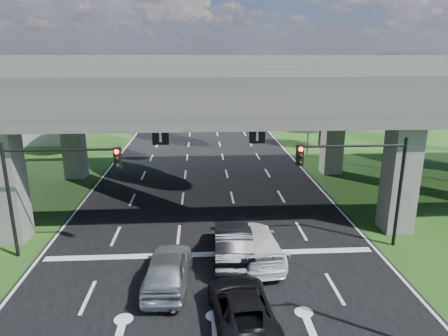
{
  "coord_description": "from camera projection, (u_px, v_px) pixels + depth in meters",
  "views": [
    {
      "loc": [
        -0.48,
        -15.27,
        10.06
      ],
      "look_at": [
        0.91,
        7.31,
        3.61
      ],
      "focal_mm": 32.0,
      "sensor_mm": 36.0,
      "label": 1
    }
  ],
  "objects": [
    {
      "name": "ground",
      "position": [
        213.0,
        293.0,
        17.44
      ],
      "size": [
        160.0,
        160.0,
        0.0
      ],
      "primitive_type": "plane",
      "color": "#214415",
      "rests_on": "ground"
    },
    {
      "name": "road",
      "position": [
        208.0,
        208.0,
        27.04
      ],
      "size": [
        18.0,
        120.0,
        0.03
      ],
      "primitive_type": "cube",
      "color": "black",
      "rests_on": "ground"
    },
    {
      "name": "overpass",
      "position": [
        206.0,
        88.0,
        26.79
      ],
      "size": [
        80.0,
        15.0,
        10.0
      ],
      "color": "#373432",
      "rests_on": "ground"
    },
    {
      "name": "signal_right",
      "position": [
        362.0,
        173.0,
        20.54
      ],
      "size": [
        5.76,
        0.54,
        6.0
      ],
      "color": "black",
      "rests_on": "ground"
    },
    {
      "name": "signal_left",
      "position": [
        51.0,
        178.0,
        19.62
      ],
      "size": [
        5.76,
        0.54,
        6.0
      ],
      "color": "black",
      "rests_on": "ground"
    },
    {
      "name": "streetlight_far",
      "position": [
        306.0,
        99.0,
        39.48
      ],
      "size": [
        3.38,
        0.25,
        10.0
      ],
      "color": "gray",
      "rests_on": "ground"
    },
    {
      "name": "streetlight_beyond",
      "position": [
        276.0,
        86.0,
        54.83
      ],
      "size": [
        3.38,
        0.25,
        10.0
      ],
      "color": "gray",
      "rests_on": "ground"
    },
    {
      "name": "tree_left_near",
      "position": [
        66.0,
        108.0,
        40.26
      ],
      "size": [
        4.5,
        4.5,
        7.8
      ],
      "color": "black",
      "rests_on": "ground"
    },
    {
      "name": "tree_left_mid",
      "position": [
        62.0,
        105.0,
        47.94
      ],
      "size": [
        3.91,
        3.9,
        6.76
      ],
      "color": "black",
      "rests_on": "ground"
    },
    {
      "name": "tree_left_far",
      "position": [
        110.0,
        91.0,
        55.59
      ],
      "size": [
        4.8,
        4.8,
        8.32
      ],
      "color": "black",
      "rests_on": "ground"
    },
    {
      "name": "tree_right_near",
      "position": [
        322.0,
        107.0,
        43.86
      ],
      "size": [
        4.2,
        4.2,
        7.28
      ],
      "color": "black",
      "rests_on": "ground"
    },
    {
      "name": "tree_right_mid",
      "position": [
        327.0,
        102.0,
        51.81
      ],
      "size": [
        3.91,
        3.9,
        6.76
      ],
      "color": "black",
      "rests_on": "ground"
    },
    {
      "name": "tree_right_far",
      "position": [
        284.0,
        91.0,
        59.07
      ],
      "size": [
        4.5,
        4.5,
        7.8
      ],
      "color": "black",
      "rests_on": "ground"
    },
    {
      "name": "car_silver",
      "position": [
        168.0,
        268.0,
        17.8
      ],
      "size": [
        2.22,
        4.98,
        1.66
      ],
      "primitive_type": "imported",
      "rotation": [
        0.0,
        0.0,
        3.09
      ],
      "color": "#B9BDC2",
      "rests_on": "road"
    },
    {
      "name": "car_dark",
      "position": [
        233.0,
        243.0,
        20.15
      ],
      "size": [
        1.99,
        5.26,
        1.71
      ],
      "primitive_type": "imported",
      "rotation": [
        0.0,
        0.0,
        3.11
      ],
      "color": "black",
      "rests_on": "road"
    },
    {
      "name": "car_white",
      "position": [
        255.0,
        243.0,
        20.22
      ],
      "size": [
        2.72,
        5.77,
        1.63
      ],
      "primitive_type": "imported",
      "rotation": [
        0.0,
        0.0,
        3.22
      ],
      "color": "silver",
      "rests_on": "road"
    },
    {
      "name": "car_trailing",
      "position": [
        242.0,
        307.0,
        15.29
      ],
      "size": [
        2.68,
        5.12,
        1.38
      ],
      "primitive_type": "imported",
      "rotation": [
        0.0,
        0.0,
        3.22
      ],
      "color": "black",
      "rests_on": "road"
    }
  ]
}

